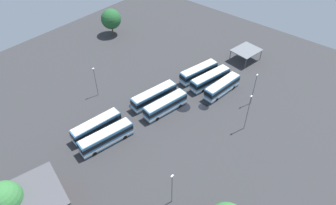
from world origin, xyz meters
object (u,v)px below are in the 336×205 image
lamp_post_near_entrance (248,111)px  lamp_post_far_corner (172,188)px  lamp_post_mid_lot (96,81)px  tree_northwest (111,19)px  bus_row0_slot1 (210,79)px  bus_row0_slot2 (222,87)px  bus_row1_slot1 (165,105)px  bus_row1_slot0 (154,96)px  bus_row2_slot1 (106,138)px  maintenance_shelter (246,50)px  tree_northeast (4,199)px  bus_row2_slot0 (97,127)px  lamp_post_by_building (254,88)px  depot_building (41,201)px  bus_row0_slot0 (199,72)px

lamp_post_near_entrance → lamp_post_far_corner: lamp_post_near_entrance is taller
lamp_post_mid_lot → tree_northwest: (-23.44, -20.86, 0.91)m
bus_row0_slot1 → lamp_post_far_corner: bearing=23.8°
bus_row0_slot1 → bus_row0_slot2: size_ratio=1.07×
bus_row1_slot1 → tree_northwest: (-16.95, -37.68, 3.52)m
bus_row1_slot0 → bus_row1_slot1: bearing=79.9°
bus_row2_slot1 → maintenance_shelter: size_ratio=1.44×
maintenance_shelter → tree_northwest: size_ratio=0.98×
bus_row0_slot1 → bus_row2_slot1: bearing=-9.0°
bus_row2_slot1 → lamp_post_near_entrance: bearing=139.1°
tree_northeast → lamp_post_far_corner: bearing=136.5°
lamp_post_far_corner → tree_northeast: bearing=-43.5°
bus_row0_slot2 → maintenance_shelter: bus_row0_slot2 is taller
maintenance_shelter → tree_northeast: 68.63m
bus_row2_slot0 → lamp_post_far_corner: (2.24, 23.18, 2.45)m
tree_northeast → lamp_post_mid_lot: bearing=-154.3°
lamp_post_far_corner → tree_northeast: size_ratio=0.93×
bus_row2_slot1 → bus_row1_slot1: bearing=170.0°
bus_row1_slot1 → tree_northeast: 37.02m
bus_row2_slot1 → lamp_post_far_corner: bearing=85.4°
lamp_post_by_building → tree_northeast: lamp_post_by_building is taller
maintenance_shelter → lamp_post_mid_lot: lamp_post_mid_lot is taller
maintenance_shelter → lamp_post_near_entrance: lamp_post_near_entrance is taller
bus_row0_slot1 → tree_northwest: (-1.69, -39.80, 3.52)m
bus_row0_slot1 → tree_northeast: tree_northeast is taller
lamp_post_near_entrance → tree_northwest: (-9.76, -54.67, 0.23)m
bus_row1_slot1 → depot_building: bearing=0.8°
bus_row2_slot0 → tree_northeast: tree_northeast is taller
bus_row0_slot2 → bus_row2_slot0: bearing=-24.0°
lamp_post_near_entrance → bus_row0_slot1: bearing=-118.5°
bus_row0_slot1 → lamp_post_mid_lot: (21.74, -18.93, 2.61)m
maintenance_shelter → bus_row0_slot0: bearing=-17.9°
bus_row0_slot1 → tree_northwest: 39.99m
maintenance_shelter → lamp_post_near_entrance: (24.41, 13.81, 1.89)m
bus_row0_slot2 → lamp_post_mid_lot: lamp_post_mid_lot is taller
bus_row1_slot0 → bus_row1_slot1: size_ratio=1.07×
lamp_post_by_building → bus_row1_slot1: bearing=-41.7°
lamp_post_near_entrance → lamp_post_by_building: 9.01m
lamp_post_by_building → tree_northeast: bearing=-17.2°
lamp_post_mid_lot → tree_northwest: tree_northwest is taller
bus_row2_slot0 → maintenance_shelter: bus_row2_slot0 is taller
bus_row0_slot2 → lamp_post_far_corner: 33.27m
lamp_post_near_entrance → tree_northwest: bearing=-100.1°
bus_row2_slot0 → tree_northwest: 44.50m
maintenance_shelter → lamp_post_near_entrance: 28.11m
lamp_post_by_building → bus_row0_slot2: bearing=-81.2°
bus_row2_slot1 → bus_row1_slot0: bearing=-174.7°
bus_row0_slot1 → tree_northeast: bearing=-4.8°
lamp_post_far_corner → lamp_post_mid_lot: bearing=-107.8°
lamp_post_near_entrance → bus_row0_slot0: bearing=-114.4°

